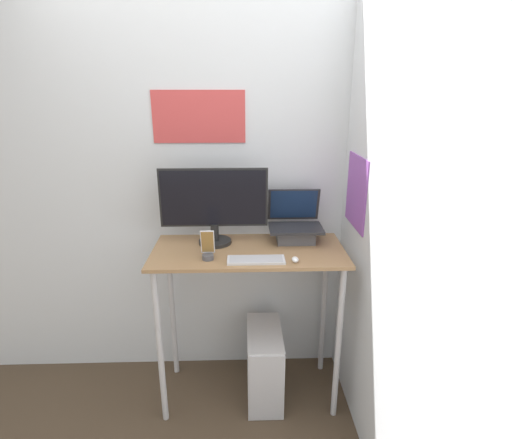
% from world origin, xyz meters
% --- Properties ---
extents(ground_plane, '(12.00, 12.00, 0.00)m').
position_xyz_m(ground_plane, '(0.00, 0.00, 0.00)').
color(ground_plane, '#473828').
extents(wall_back, '(6.00, 0.06, 2.60)m').
position_xyz_m(wall_back, '(-0.00, 0.60, 1.30)').
color(wall_back, silver).
rests_on(wall_back, ground_plane).
extents(wall_side_right, '(0.06, 6.00, 2.60)m').
position_xyz_m(wall_side_right, '(0.63, 0.00, 1.30)').
color(wall_side_right, silver).
rests_on(wall_side_right, ground_plane).
extents(desk, '(1.10, 0.51, 0.99)m').
position_xyz_m(desk, '(0.00, 0.26, 0.84)').
color(desk, '#936D47').
rests_on(desk, ground_plane).
extents(laptop, '(0.32, 0.27, 0.30)m').
position_xyz_m(laptop, '(0.28, 0.39, 1.07)').
color(laptop, '#4C4C51').
rests_on(laptop, desk).
extents(monitor, '(0.62, 0.19, 0.45)m').
position_xyz_m(monitor, '(-0.20, 0.36, 1.22)').
color(monitor, black).
rests_on(monitor, desk).
extents(keyboard, '(0.31, 0.11, 0.02)m').
position_xyz_m(keyboard, '(0.04, 0.09, 1.00)').
color(keyboard, silver).
rests_on(keyboard, desk).
extents(mouse, '(0.04, 0.06, 0.03)m').
position_xyz_m(mouse, '(0.24, 0.08, 1.00)').
color(mouse, white).
rests_on(mouse, desk).
extents(cell_phone, '(0.07, 0.06, 0.16)m').
position_xyz_m(cell_phone, '(-0.22, 0.13, 1.04)').
color(cell_phone, '#4C4C51').
rests_on(cell_phone, desk).
extents(computer_tower, '(0.21, 0.44, 0.46)m').
position_xyz_m(computer_tower, '(0.09, 0.22, 0.23)').
color(computer_tower, silver).
rests_on(computer_tower, ground_plane).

